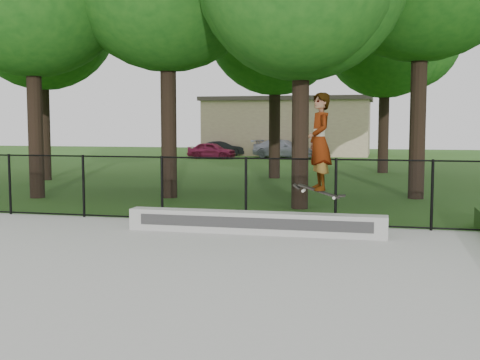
{
  "coord_description": "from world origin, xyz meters",
  "views": [
    {
      "loc": [
        4.96,
        -7.18,
        2.29
      ],
      "look_at": [
        2.27,
        4.2,
        1.2
      ],
      "focal_mm": 45.0,
      "sensor_mm": 36.0,
      "label": 1
    }
  ],
  "objects_px": {
    "car_c": "(283,149)",
    "skater_airborne": "(320,143)",
    "car_b": "(221,149)",
    "car_a": "(212,150)",
    "grind_ledge": "(254,223)"
  },
  "relations": [
    {
      "from": "car_a",
      "to": "car_b",
      "type": "distance_m",
      "value": 3.4
    },
    {
      "from": "car_a",
      "to": "car_c",
      "type": "relative_size",
      "value": 0.81
    },
    {
      "from": "car_a",
      "to": "car_c",
      "type": "bearing_deg",
      "value": -60.86
    },
    {
      "from": "car_a",
      "to": "car_c",
      "type": "xyz_separation_m",
      "value": [
        4.53,
        2.0,
        0.07
      ]
    },
    {
      "from": "car_a",
      "to": "skater_airborne",
      "type": "height_order",
      "value": "skater_airborne"
    },
    {
      "from": "car_a",
      "to": "car_b",
      "type": "height_order",
      "value": "car_a"
    },
    {
      "from": "car_a",
      "to": "car_b",
      "type": "relative_size",
      "value": 1.09
    },
    {
      "from": "car_a",
      "to": "car_c",
      "type": "distance_m",
      "value": 4.95
    },
    {
      "from": "grind_ledge",
      "to": "car_c",
      "type": "distance_m",
      "value": 29.1
    },
    {
      "from": "grind_ledge",
      "to": "car_b",
      "type": "bearing_deg",
      "value": 106.34
    },
    {
      "from": "car_b",
      "to": "skater_airborne",
      "type": "bearing_deg",
      "value": 175.68
    },
    {
      "from": "grind_ledge",
      "to": "car_a",
      "type": "relative_size",
      "value": 1.66
    },
    {
      "from": "car_b",
      "to": "grind_ledge",
      "type": "bearing_deg",
      "value": 173.5
    },
    {
      "from": "car_b",
      "to": "skater_airborne",
      "type": "xyz_separation_m",
      "value": [
        10.18,
        -30.39,
        1.39
      ]
    },
    {
      "from": "car_c",
      "to": "skater_airborne",
      "type": "bearing_deg",
      "value": -153.69
    }
  ]
}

